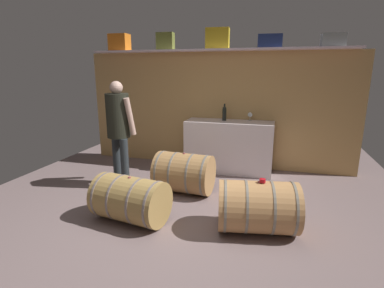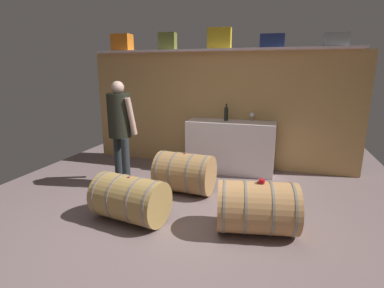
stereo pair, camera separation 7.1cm
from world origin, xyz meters
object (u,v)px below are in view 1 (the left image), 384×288
Objects in this scene: toolcase_navy at (270,41)px; wine_barrel_far at (184,173)px; toolcase_yellow at (217,39)px; wine_barrel_near at (258,207)px; work_cabinet at (229,146)px; wine_glass at (250,115)px; wine_barrel_flank at (131,199)px; winemaker_pouring at (119,124)px; wine_bottle_dark at (224,113)px; toolcase_orange at (120,43)px; toolcase_olive at (165,41)px; tasting_cup at (263,181)px; toolcase_grey at (333,40)px.

toolcase_navy reaches higher than wine_barrel_far.
wine_barrel_near is (0.94, -2.21, -2.06)m from toolcase_yellow.
toolcase_navy reaches higher than work_cabinet.
wine_glass is 0.17× the size of wine_barrel_far.
toolcase_navy is 0.40× the size of wine_barrel_near.
toolcase_navy reaches higher than wine_barrel_flank.
winemaker_pouring is (-2.14, -1.38, -1.27)m from toolcase_navy.
toolcase_yellow is at bearing 102.64° from wine_barrel_near.
wine_barrel_far is at bearing 79.93° from wine_barrel_flank.
winemaker_pouring is at bearing -138.30° from wine_bottle_dark.
toolcase_orange is 2.86m from wine_glass.
wine_barrel_far is at bearing -63.38° from toolcase_olive.
toolcase_orange is 0.38× the size of wine_barrel_flank.
toolcase_olive is 1.03× the size of wine_bottle_dark.
wine_barrel_flank is at bearing -173.65° from tasting_cup.
wine_barrel_near is (1.91, -2.21, -2.03)m from toolcase_olive.
toolcase_orange is 2.02m from winemaker_pouring.
toolcase_navy reaches higher than tasting_cup.
work_cabinet is 10.49× the size of wine_glass.
toolcase_orange is 3.42m from wine_barrel_flank.
toolcase_orange is at bearing 131.94° from wine_barrel_near.
wine_glass reaches higher than wine_barrel_near.
winemaker_pouring reaches higher than tasting_cup.
tasting_cup reaches higher than wine_barrel_near.
wine_barrel_flank is (-0.86, -2.20, -0.18)m from work_cabinet.
toolcase_grey is 3.11m from wine_barrel_near.
wine_glass is (0.63, 0.01, -1.33)m from toolcase_yellow.
toolcase_navy is 1.30× the size of wine_bottle_dark.
toolcase_navy is (2.81, 0.00, -0.05)m from toolcase_orange.
wine_barrel_far is (0.76, -1.34, -2.03)m from toolcase_olive.
wine_barrel_near is at bearing -70.41° from toolcase_yellow.
winemaker_pouring reaches higher than wine_barrel_near.
toolcase_grey is 3.96m from wine_barrel_flank.
wine_barrel_far is at bearing -107.50° from wine_bottle_dark.
toolcase_orange is at bearing 175.92° from toolcase_navy.
toolcase_olive is 2.85m from toolcase_grey.
toolcase_orange is 0.22× the size of winemaker_pouring.
wine_barrel_near reaches higher than wine_barrel_flank.
toolcase_grey reaches higher than winemaker_pouring.
wine_bottle_dark is at bearing 110.81° from tasting_cup.
toolcase_yellow is at bearing -3.04° from toolcase_olive.
toolcase_grey reaches higher than work_cabinet.
toolcase_olive is 3.41m from tasting_cup.
toolcase_olive is 0.33× the size of wine_barrel_flank.
wine_bottle_dark is 0.47m from wine_glass.
wine_glass is at bearing -2.52° from toolcase_yellow.
winemaker_pouring is (0.67, -1.38, -1.32)m from toolcase_orange.
toolcase_yellow is 1.34× the size of wine_bottle_dark.
wine_glass is at bearing -2.68° from toolcase_olive.
wine_barrel_near is at bearing -32.85° from wine_barrel_far.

